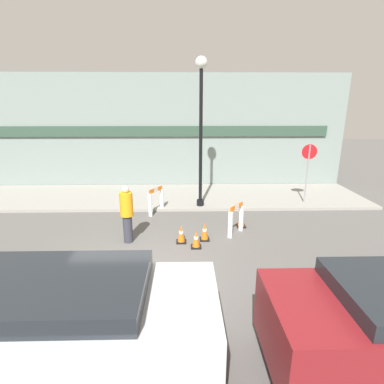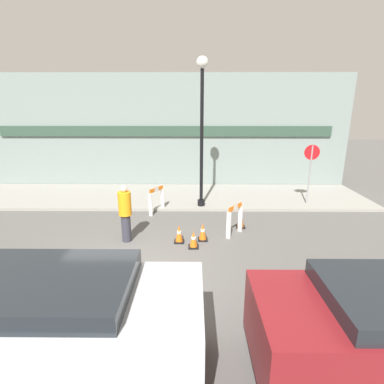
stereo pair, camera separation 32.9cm
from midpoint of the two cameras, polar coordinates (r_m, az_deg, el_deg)
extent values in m
plane|color=#565451|center=(7.85, -9.34, -14.95)|extent=(60.00, 60.00, 0.00)
cube|color=gray|center=(13.65, -4.94, -0.76)|extent=(18.00, 3.77, 0.11)
cube|color=gray|center=(15.06, -4.49, 11.32)|extent=(18.00, 0.12, 5.50)
cube|color=#2D4738|center=(14.95, -4.53, 11.47)|extent=(16.20, 0.10, 0.50)
cylinder|color=black|center=(12.14, 2.52, -2.03)|extent=(0.29, 0.29, 0.24)
cylinder|color=black|center=(11.60, 2.67, 9.70)|extent=(0.13, 0.13, 5.21)
sphere|color=silver|center=(11.62, 2.87, 23.44)|extent=(0.44, 0.44, 0.44)
cylinder|color=gray|center=(13.04, 22.14, 2.97)|extent=(0.06, 0.06, 2.40)
cylinder|color=red|center=(12.87, 22.58, 6.98)|extent=(0.60, 0.07, 0.60)
cube|color=white|center=(11.86, -4.83, -1.47)|extent=(0.14, 0.12, 0.88)
cube|color=white|center=(11.30, -7.08, -2.44)|extent=(0.14, 0.12, 0.88)
cube|color=orange|center=(11.43, -6.00, 0.50)|extent=(0.44, 0.70, 0.15)
cube|color=white|center=(11.43, -6.00, 0.50)|extent=(0.15, 0.22, 0.14)
cube|color=white|center=(9.45, 8.00, -6.33)|extent=(0.14, 0.13, 0.86)
cube|color=white|center=(10.01, 10.13, -5.12)|extent=(0.14, 0.13, 0.86)
cube|color=orange|center=(9.55, 9.23, -2.88)|extent=(0.50, 0.60, 0.15)
cube|color=white|center=(9.55, 9.23, -2.88)|extent=(0.17, 0.19, 0.14)
cube|color=black|center=(9.42, 3.04, -9.00)|extent=(0.30, 0.30, 0.04)
cone|color=orange|center=(9.31, 3.07, -7.43)|extent=(0.23, 0.23, 0.52)
cylinder|color=white|center=(9.30, 3.07, -7.29)|extent=(0.13, 0.13, 0.07)
cube|color=black|center=(10.48, 10.11, -6.54)|extent=(0.30, 0.30, 0.04)
cone|color=orange|center=(10.35, 10.21, -4.71)|extent=(0.22, 0.22, 0.68)
cylinder|color=white|center=(10.34, 10.22, -4.53)|extent=(0.13, 0.13, 0.10)
cube|color=black|center=(8.96, 1.35, -10.38)|extent=(0.30, 0.30, 0.04)
cone|color=orange|center=(8.85, 1.36, -8.87)|extent=(0.23, 0.23, 0.48)
cylinder|color=white|center=(8.84, 1.37, -8.72)|extent=(0.13, 0.13, 0.07)
cube|color=black|center=(9.28, -1.43, -9.40)|extent=(0.30, 0.30, 0.04)
cone|color=orange|center=(9.16, -1.44, -7.81)|extent=(0.23, 0.23, 0.52)
cylinder|color=white|center=(9.15, -1.45, -7.66)|extent=(0.13, 0.13, 0.07)
cylinder|color=#33333D|center=(9.38, -11.43, -6.73)|extent=(0.39, 0.39, 0.86)
cylinder|color=orange|center=(9.10, -11.70, -2.18)|extent=(0.54, 0.54, 0.71)
sphere|color=beige|center=(8.97, -11.87, 0.60)|extent=(0.28, 0.28, 0.20)
cube|color=#B7BABF|center=(5.16, -23.67, -22.81)|extent=(4.46, 1.79, 1.20)
cube|color=#1E2328|center=(4.82, -24.51, -17.20)|extent=(2.45, 1.64, 0.54)
cylinder|color=black|center=(5.88, -5.52, -23.34)|extent=(0.60, 0.18, 0.60)
cylinder|color=black|center=(6.73, -31.33, -20.19)|extent=(0.60, 0.18, 0.60)
cylinder|color=black|center=(6.13, 19.53, -22.41)|extent=(0.60, 0.18, 0.60)
camera|label=1|loc=(0.16, -89.13, 0.25)|focal=28.00mm
camera|label=2|loc=(0.16, 90.87, -0.25)|focal=28.00mm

